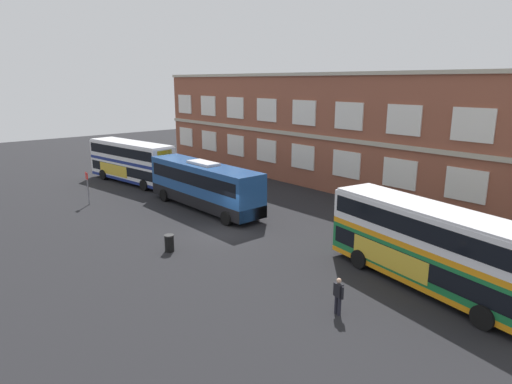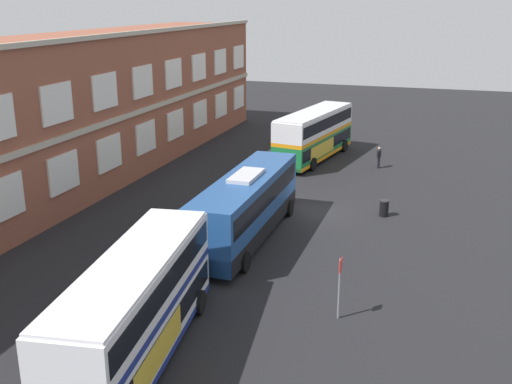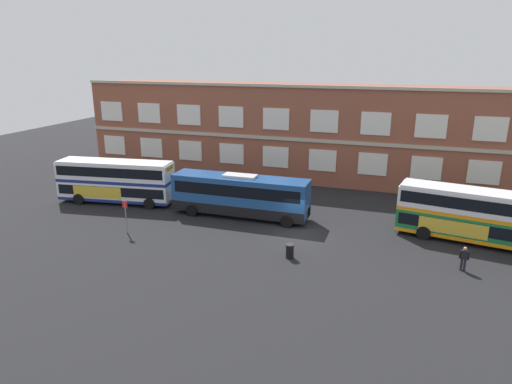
% 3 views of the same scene
% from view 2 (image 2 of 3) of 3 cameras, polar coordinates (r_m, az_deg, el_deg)
% --- Properties ---
extents(ground_plane, '(120.00, 120.00, 0.00)m').
position_cam_2_polar(ground_plane, '(39.46, 2.44, -1.56)').
color(ground_plane, black).
extents(brick_terminal_building, '(56.96, 8.19, 10.67)m').
position_cam_2_polar(brick_terminal_building, '(44.48, -18.08, 6.68)').
color(brick_terminal_building, brown).
rests_on(brick_terminal_building, ground).
extents(double_decker_near, '(11.25, 4.08, 4.07)m').
position_cam_2_polar(double_decker_near, '(23.11, -11.00, -10.47)').
color(double_decker_near, silver).
rests_on(double_decker_near, ground).
extents(double_decker_middle, '(11.27, 4.36, 4.07)m').
position_cam_2_polar(double_decker_middle, '(51.31, 5.40, 5.34)').
color(double_decker_middle, '#197038').
rests_on(double_decker_middle, ground).
extents(touring_coach, '(12.02, 2.96, 3.80)m').
position_cam_2_polar(touring_coach, '(33.87, -0.90, -1.39)').
color(touring_coach, navy).
rests_on(touring_coach, ground).
extents(waiting_passenger, '(0.64, 0.31, 1.70)m').
position_cam_2_polar(waiting_passenger, '(49.68, 11.27, 3.23)').
color(waiting_passenger, black).
rests_on(waiting_passenger, ground).
extents(bus_stand_flag, '(0.44, 0.10, 2.70)m').
position_cam_2_polar(bus_stand_flag, '(25.97, 7.73, -8.29)').
color(bus_stand_flag, slate).
rests_on(bus_stand_flag, ground).
extents(station_litter_bin, '(0.60, 0.60, 1.03)m').
position_cam_2_polar(station_litter_bin, '(38.78, 11.74, -1.46)').
color(station_litter_bin, black).
rests_on(station_litter_bin, ground).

